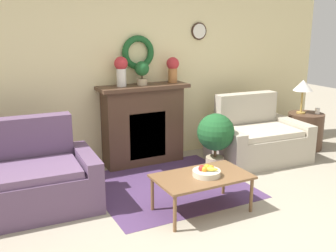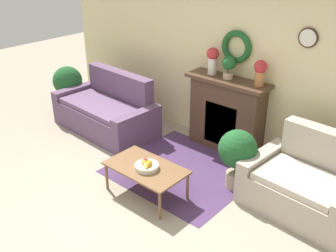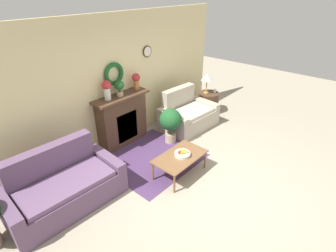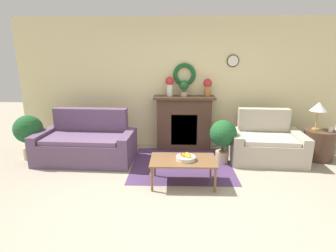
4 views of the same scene
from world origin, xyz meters
name	(u,v)px [view 4 (image 4 of 4)]	position (x,y,z in m)	size (l,w,h in m)	color
ground_plane	(179,207)	(0.00, 0.00, 0.00)	(16.00, 16.00, 0.00)	#9E937F
floor_rug	(182,164)	(0.06, 1.42, 0.00)	(1.80, 1.69, 0.01)	#4C335B
wall_back	(179,84)	(0.00, 2.54, 1.35)	(6.80, 0.15, 2.70)	beige
fireplace	(184,122)	(0.12, 2.33, 0.57)	(1.26, 0.41, 1.12)	#4C3323
couch_left	(87,144)	(-1.73, 1.59, 0.32)	(1.81, 0.98, 0.94)	#604766
loveseat_right	(265,144)	(1.65, 1.72, 0.31)	(1.38, 1.00, 0.93)	#B2A893
coffee_table	(183,162)	(0.06, 0.67, 0.37)	(1.00, 0.59, 0.40)	brown
fruit_bowl	(186,157)	(0.10, 0.64, 0.44)	(0.29, 0.29, 0.12)	beige
side_table_by_loveseat	(318,145)	(2.68, 1.78, 0.28)	(0.55, 0.55, 0.57)	#4C3323
table_lamp	(319,107)	(2.62, 1.84, 0.99)	(0.30, 0.30, 0.53)	#B28E42
mug	(331,129)	(2.81, 1.69, 0.61)	(0.07, 0.07, 0.09)	silver
vase_on_mantel_left	(170,85)	(-0.18, 2.34, 1.35)	(0.18, 0.18, 0.39)	silver
vase_on_mantel_right	(208,86)	(0.59, 2.34, 1.33)	(0.18, 0.18, 0.36)	#AD6B38
potted_plant_on_mantel	(184,87)	(0.11, 2.32, 1.32)	(0.20, 0.20, 0.32)	tan
potted_plant_floor_by_couch	(29,132)	(-2.84, 1.63, 0.54)	(0.53, 0.53, 0.85)	tan
potted_plant_floor_by_loveseat	(223,136)	(0.81, 1.54, 0.52)	(0.49, 0.49, 0.81)	tan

